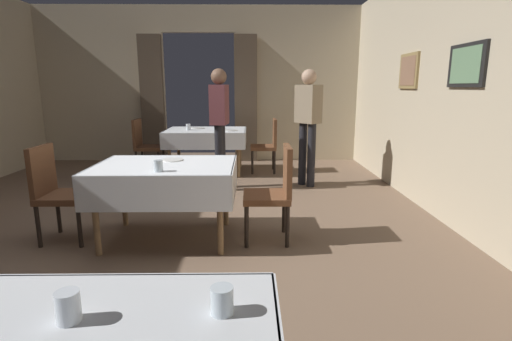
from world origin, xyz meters
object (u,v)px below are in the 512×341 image
(glass_far_a, at_px, (218,126))
(person_waiter_by_doorway, at_px, (220,119))
(chair_far_left, at_px, (145,143))
(glass_far_d, at_px, (188,127))
(chair_mid_left, at_px, (56,189))
(plate_far_c, at_px, (231,130))
(plate_far_b, at_px, (198,128))
(plate_mid_a, at_px, (172,160))
(glass_near_d, at_px, (68,307))
(dining_table_far, at_px, (206,135))
(glass_near_a, at_px, (222,300))
(glass_mid_b, at_px, (158,166))
(chair_mid_right, at_px, (275,189))
(chair_far_right, at_px, (268,143))
(person_diner_standing_aside, at_px, (308,118))
(dining_table_mid, at_px, (166,175))

(glass_far_a, xyz_separation_m, person_waiter_by_doorway, (0.14, -1.26, 0.22))
(chair_far_left, height_order, glass_far_d, chair_far_left)
(chair_mid_left, relative_size, plate_far_c, 4.29)
(plate_far_b, distance_m, plate_far_c, 0.70)
(plate_mid_a, bearing_deg, person_waiter_by_doorway, 78.59)
(glass_near_d, bearing_deg, glass_far_a, 90.12)
(dining_table_far, relative_size, chair_mid_left, 1.47)
(glass_near_a, xyz_separation_m, glass_near_d, (-0.48, -0.04, 0.00))
(dining_table_far, height_order, glass_far_a, glass_far_a)
(plate_mid_a, xyz_separation_m, glass_far_a, (0.20, 2.95, 0.04))
(glass_far_a, height_order, glass_far_d, glass_far_d)
(glass_near_d, bearing_deg, dining_table_far, 92.12)
(glass_near_d, relative_size, glass_far_d, 0.97)
(dining_table_far, height_order, glass_mid_b, glass_mid_b)
(chair_mid_left, bearing_deg, glass_far_a, 67.86)
(chair_mid_right, height_order, plate_far_b, chair_mid_right)
(glass_mid_b, relative_size, plate_far_b, 0.43)
(chair_mid_right, distance_m, chair_far_right, 3.09)
(glass_near_a, height_order, glass_far_a, glass_far_a)
(plate_mid_a, relative_size, person_waiter_by_doorway, 0.12)
(glass_near_a, xyz_separation_m, person_diner_standing_aside, (0.93, 4.54, 0.23))
(chair_mid_right, height_order, glass_near_a, chair_mid_right)
(chair_mid_right, bearing_deg, glass_mid_b, -164.56)
(dining_table_far, height_order, chair_far_left, chair_far_left)
(chair_mid_left, distance_m, glass_far_a, 3.42)
(glass_mid_b, bearing_deg, person_diner_standing_aside, 55.60)
(dining_table_mid, relative_size, glass_far_a, 13.48)
(chair_far_right, bearing_deg, person_waiter_by_doorway, -122.48)
(glass_mid_b, bearing_deg, chair_mid_right, 15.44)
(glass_near_a, height_order, person_waiter_by_doorway, person_waiter_by_doorway)
(chair_far_right, xyz_separation_m, glass_near_a, (-0.39, -5.51, 0.28))
(dining_table_mid, height_order, glass_mid_b, glass_mid_b)
(glass_near_d, bearing_deg, glass_near_a, 4.61)
(chair_far_right, bearing_deg, plate_mid_a, -110.74)
(chair_mid_right, xyz_separation_m, glass_near_d, (-0.80, -2.47, 0.29))
(chair_mid_left, xyz_separation_m, plate_far_b, (0.93, 3.22, 0.24))
(person_diner_standing_aside, bearing_deg, chair_mid_right, -106.10)
(chair_far_right, height_order, glass_far_d, chair_far_right)
(glass_near_d, bearing_deg, plate_far_c, 87.54)
(chair_mid_right, distance_m, person_waiter_by_doorway, 2.10)
(chair_far_right, relative_size, glass_near_d, 9.16)
(plate_mid_a, bearing_deg, glass_mid_b, -91.84)
(dining_table_far, relative_size, glass_near_a, 14.91)
(dining_table_far, height_order, glass_near_a, glass_near_a)
(chair_far_right, bearing_deg, glass_far_d, -176.73)
(glass_near_a, height_order, plate_far_c, glass_near_a)
(chair_mid_left, bearing_deg, glass_far_d, 75.03)
(plate_mid_a, xyz_separation_m, person_waiter_by_doorway, (0.34, 1.69, 0.27))
(chair_far_right, bearing_deg, chair_mid_left, -125.24)
(glass_far_a, bearing_deg, glass_mid_b, -93.65)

